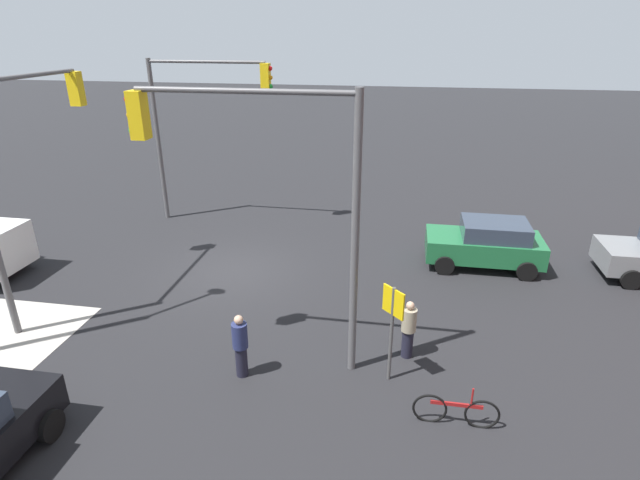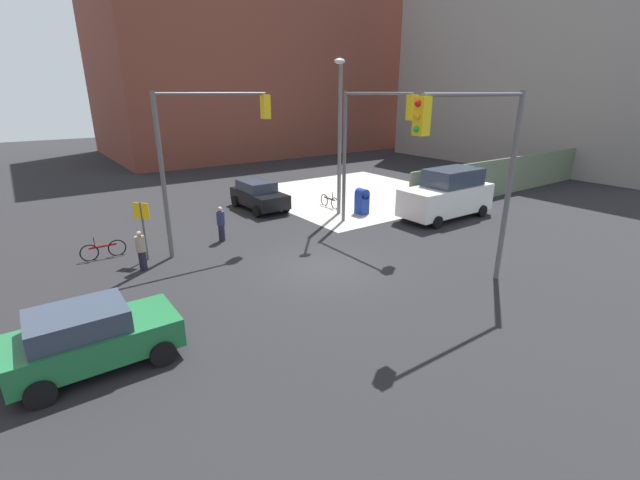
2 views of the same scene
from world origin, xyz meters
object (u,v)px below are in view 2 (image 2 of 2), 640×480
object	(u,v)px
mailbox_blue	(362,200)
bicycle_leaning_on_fence	(330,201)
traffic_signal_ne_corner	(369,135)
smokestack	(379,87)
pedestrian_crossing	(221,223)
hatchback_green	(92,336)
traffic_signal_nw_corner	(206,140)
bicycle_at_crosswalk	(103,250)
street_lamp_corner	(340,128)
van_white_delivery	(447,194)
pedestrian_waiting	(141,250)
traffic_signal_se_corner	(480,156)
hatchback_black	(259,195)

from	to	relation	value
mailbox_blue	bicycle_leaning_on_fence	bearing A→B (deg)	105.28
traffic_signal_ne_corner	smokestack	bearing A→B (deg)	46.63
pedestrian_crossing	traffic_signal_ne_corner	bearing A→B (deg)	-63.33
hatchback_green	pedestrian_crossing	distance (m)	9.51
traffic_signal_nw_corner	bicycle_at_crosswalk	size ratio (longest dim) A/B	3.71
street_lamp_corner	van_white_delivery	bearing A→B (deg)	-39.83
bicycle_at_crosswalk	traffic_signal_ne_corner	bearing A→B (deg)	-16.06
pedestrian_crossing	bicycle_at_crosswalk	xyz separation A→B (m)	(-4.80, 0.80, -0.49)
traffic_signal_ne_corner	mailbox_blue	distance (m)	4.75
hatchback_green	pedestrian_crossing	world-z (taller)	hatchback_green
van_white_delivery	pedestrian_crossing	xyz separation A→B (m)	(-11.42, 3.40, -0.45)
bicycle_at_crosswalk	mailbox_blue	bearing A→B (deg)	-4.40
pedestrian_waiting	bicycle_at_crosswalk	bearing A→B (deg)	124.68
bicycle_at_crosswalk	pedestrian_crossing	bearing A→B (deg)	-9.46
mailbox_blue	pedestrian_waiting	size ratio (longest dim) A/B	0.93
mailbox_blue	van_white_delivery	world-z (taller)	van_white_delivery
traffic_signal_ne_corner	van_white_delivery	world-z (taller)	traffic_signal_ne_corner
bicycle_leaning_on_fence	traffic_signal_se_corner	bearing A→B (deg)	-104.30
mailbox_blue	hatchback_green	size ratio (longest dim) A/B	0.38
street_lamp_corner	van_white_delivery	world-z (taller)	street_lamp_corner
traffic_signal_se_corner	mailbox_blue	size ratio (longest dim) A/B	4.55
pedestrian_crossing	hatchback_green	bearing A→B (deg)	-174.49
van_white_delivery	hatchback_black	bearing A→B (deg)	135.00
traffic_signal_nw_corner	hatchback_green	xyz separation A→B (m)	(-5.72, -6.38, -3.76)
street_lamp_corner	pedestrian_crossing	xyz separation A→B (m)	(-6.97, -0.31, -3.87)
traffic_signal_ne_corner	pedestrian_crossing	xyz separation A→B (m)	(-6.50, 2.45, -3.75)
pedestrian_waiting	bicycle_at_crosswalk	distance (m)	2.46
van_white_delivery	pedestrian_crossing	bearing A→B (deg)	163.42
street_lamp_corner	hatchback_green	xyz separation A→B (m)	(-13.31, -7.40, -3.86)
hatchback_black	bicycle_leaning_on_fence	xyz separation A→B (m)	(3.59, -2.01, -0.50)
mailbox_blue	pedestrian_crossing	size ratio (longest dim) A/B	0.89
traffic_signal_se_corner	street_lamp_corner	xyz separation A→B (m)	(2.35, 10.01, 0.10)
street_lamp_corner	hatchback_black	distance (m)	6.11
mailbox_blue	hatchback_black	size ratio (longest dim) A/B	0.35
traffic_signal_nw_corner	pedestrian_crossing	xyz separation A→B (m)	(0.62, 0.70, -3.77)
hatchback_black	pedestrian_crossing	xyz separation A→B (m)	(-4.01, -4.01, -0.01)
traffic_signal_nw_corner	traffic_signal_ne_corner	size ratio (longest dim) A/B	1.00
hatchback_black	street_lamp_corner	bearing A→B (deg)	-51.34
bicycle_at_crosswalk	hatchback_green	bearing A→B (deg)	-101.04
bicycle_at_crosswalk	hatchback_black	bearing A→B (deg)	20.02
traffic_signal_se_corner	bicycle_at_crosswalk	world-z (taller)	traffic_signal_se_corner
traffic_signal_se_corner	van_white_delivery	distance (m)	9.85
mailbox_blue	bicycle_at_crosswalk	xyz separation A→B (m)	(-13.00, 1.00, -0.42)
traffic_signal_ne_corner	bicycle_at_crosswalk	xyz separation A→B (m)	(-11.30, 3.25, -4.24)
traffic_signal_nw_corner	street_lamp_corner	distance (m)	7.65
mailbox_blue	street_lamp_corner	bearing A→B (deg)	157.37
traffic_signal_ne_corner	pedestrian_crossing	distance (m)	7.90
traffic_signal_se_corner	hatchback_black	bearing A→B (deg)	92.55
smokestack	hatchback_black	size ratio (longest dim) A/B	3.46
pedestrian_waiting	van_white_delivery	bearing A→B (deg)	2.68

